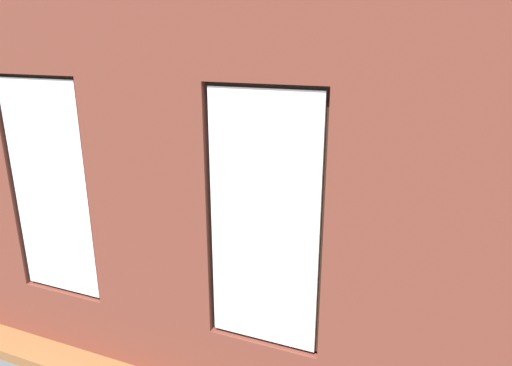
% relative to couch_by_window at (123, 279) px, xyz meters
% --- Properties ---
extents(ground_plane, '(6.99, 6.50, 0.10)m').
position_rel_couch_by_window_xyz_m(ground_plane, '(-0.88, -2.22, -0.38)').
color(ground_plane, brown).
extents(brick_wall_with_windows, '(6.39, 0.30, 3.16)m').
position_rel_couch_by_window_xyz_m(brick_wall_with_windows, '(-0.88, 0.65, 1.24)').
color(brick_wall_with_windows, brown).
rests_on(brick_wall_with_windows, ground_plane).
extents(white_wall_right, '(0.10, 5.50, 3.16)m').
position_rel_couch_by_window_xyz_m(white_wall_right, '(2.26, -2.02, 1.25)').
color(white_wall_right, white).
rests_on(white_wall_right, ground_plane).
extents(couch_by_window, '(1.76, 0.87, 0.80)m').
position_rel_couch_by_window_xyz_m(couch_by_window, '(0.00, 0.00, 0.00)').
color(couch_by_window, black).
rests_on(couch_by_window, ground_plane).
extents(couch_left, '(0.95, 1.95, 0.80)m').
position_rel_couch_by_window_xyz_m(couch_left, '(-3.38, -2.20, -0.00)').
color(couch_left, black).
rests_on(couch_left, ground_plane).
extents(coffee_table, '(1.46, 0.81, 0.42)m').
position_rel_couch_by_window_xyz_m(coffee_table, '(-0.53, -2.19, 0.04)').
color(coffee_table, tan).
rests_on(coffee_table, ground_plane).
extents(cup_ceramic, '(0.09, 0.09, 0.11)m').
position_rel_couch_by_window_xyz_m(cup_ceramic, '(-0.09, -2.07, 0.14)').
color(cup_ceramic, '#4C4C51').
rests_on(cup_ceramic, coffee_table).
extents(candle_jar, '(0.08, 0.08, 0.13)m').
position_rel_couch_by_window_xyz_m(candle_jar, '(-0.64, -2.07, 0.15)').
color(candle_jar, '#B7333D').
rests_on(candle_jar, coffee_table).
extents(table_plant_small, '(0.12, 0.12, 0.20)m').
position_rel_couch_by_window_xyz_m(table_plant_small, '(-0.34, -2.29, 0.20)').
color(table_plant_small, beige).
rests_on(table_plant_small, coffee_table).
extents(remote_gray, '(0.16, 0.15, 0.02)m').
position_rel_couch_by_window_xyz_m(remote_gray, '(-0.93, -2.33, 0.10)').
color(remote_gray, '#59595B').
rests_on(remote_gray, coffee_table).
extents(remote_silver, '(0.15, 0.16, 0.02)m').
position_rel_couch_by_window_xyz_m(remote_silver, '(-0.53, -2.19, 0.10)').
color(remote_silver, '#B2B2B7').
rests_on(remote_silver, coffee_table).
extents(media_console, '(1.19, 0.42, 0.56)m').
position_rel_couch_by_window_xyz_m(media_console, '(1.96, -2.03, -0.05)').
color(media_console, black).
rests_on(media_console, ground_plane).
extents(tv_flatscreen, '(1.05, 0.20, 0.69)m').
position_rel_couch_by_window_xyz_m(tv_flatscreen, '(1.96, -2.04, 0.58)').
color(tv_flatscreen, black).
rests_on(tv_flatscreen, media_console).
extents(papasan_chair, '(1.04, 1.04, 0.67)m').
position_rel_couch_by_window_xyz_m(papasan_chair, '(-0.76, -4.06, 0.10)').
color(papasan_chair, olive).
rests_on(papasan_chair, ground_plane).
extents(potted_plant_mid_room_small, '(0.27, 0.27, 0.55)m').
position_rel_couch_by_window_xyz_m(potted_plant_mid_room_small, '(-2.06, -2.94, 0.03)').
color(potted_plant_mid_room_small, '#47423D').
rests_on(potted_plant_mid_room_small, ground_plane).
extents(potted_plant_foreground_right, '(0.45, 0.45, 0.81)m').
position_rel_couch_by_window_xyz_m(potted_plant_foreground_right, '(1.66, -4.42, 0.18)').
color(potted_plant_foreground_right, gray).
rests_on(potted_plant_foreground_right, ground_plane).
extents(potted_plant_by_left_couch, '(0.23, 0.23, 0.49)m').
position_rel_couch_by_window_xyz_m(potted_plant_by_left_couch, '(-2.98, -3.60, -0.02)').
color(potted_plant_by_left_couch, beige).
rests_on(potted_plant_by_left_couch, ground_plane).
extents(potted_plant_corner_far_left, '(0.72, 0.72, 1.01)m').
position_rel_couch_by_window_xyz_m(potted_plant_corner_far_left, '(-3.53, 0.10, 0.34)').
color(potted_plant_corner_far_left, beige).
rests_on(potted_plant_corner_far_left, ground_plane).
extents(potted_plant_between_couches, '(0.73, 0.73, 0.96)m').
position_rel_couch_by_window_xyz_m(potted_plant_between_couches, '(-1.33, -0.05, 0.32)').
color(potted_plant_between_couches, beige).
rests_on(potted_plant_between_couches, ground_plane).
extents(potted_plant_near_tv, '(0.83, 0.83, 1.07)m').
position_rel_couch_by_window_xyz_m(potted_plant_near_tv, '(1.41, -0.99, 0.37)').
color(potted_plant_near_tv, '#47423D').
rests_on(potted_plant_near_tv, ground_plane).
extents(potted_plant_corner_near_left, '(0.48, 0.48, 0.85)m').
position_rel_couch_by_window_xyz_m(potted_plant_corner_near_left, '(-3.53, -4.47, 0.23)').
color(potted_plant_corner_near_left, beige).
rests_on(potted_plant_corner_near_left, ground_plane).
extents(potted_plant_beside_window_right, '(0.66, 0.76, 1.32)m').
position_rel_couch_by_window_xyz_m(potted_plant_beside_window_right, '(1.43, 0.10, 0.13)').
color(potted_plant_beside_window_right, beige).
rests_on(potted_plant_beside_window_right, ground_plane).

